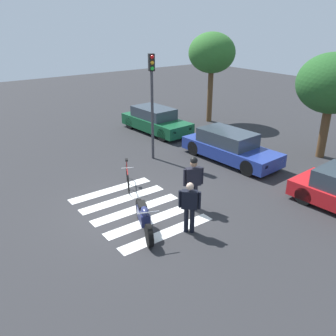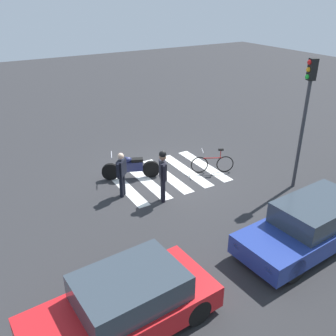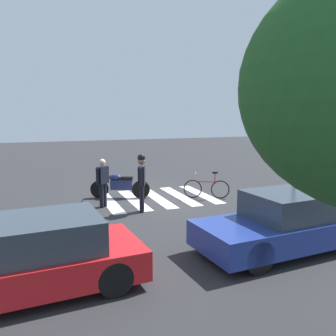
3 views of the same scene
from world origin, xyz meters
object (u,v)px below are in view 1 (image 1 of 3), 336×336
at_px(leaning_bicycle, 128,177).
at_px(officer_by_motorcycle, 193,179).
at_px(traffic_light_pole, 152,91).
at_px(officer_on_foot, 190,205).
at_px(car_blue_hatchback, 230,147).
at_px(police_motorcycle, 144,217).
at_px(car_green_compact, 156,121).

relative_size(leaning_bicycle, officer_by_motorcycle, 0.82).
distance_m(officer_by_motorcycle, traffic_light_pole, 5.30).
height_order(officer_on_foot, car_blue_hatchback, officer_on_foot).
distance_m(police_motorcycle, officer_on_foot, 1.43).
distance_m(leaning_bicycle, officer_by_motorcycle, 3.01).
bearing_deg(officer_on_foot, traffic_light_pole, 155.75).
distance_m(officer_on_foot, car_blue_hatchback, 6.28).
xyz_separation_m(car_green_compact, car_blue_hatchback, (5.57, 0.20, -0.01)).
xyz_separation_m(police_motorcycle, traffic_light_pole, (-4.88, 3.64, 2.61)).
bearing_deg(officer_by_motorcycle, leaning_bicycle, -162.12).
height_order(leaning_bicycle, officer_on_foot, officer_on_foot).
height_order(officer_by_motorcycle, car_blue_hatchback, officer_by_motorcycle).
bearing_deg(car_green_compact, leaning_bicycle, -43.12).
bearing_deg(leaning_bicycle, police_motorcycle, -21.68).
bearing_deg(officer_on_foot, officer_by_motorcycle, 135.72).
xyz_separation_m(police_motorcycle, leaning_bicycle, (-2.99, 1.19, -0.09)).
relative_size(officer_by_motorcycle, traffic_light_pole, 0.41).
bearing_deg(leaning_bicycle, car_green_compact, 136.88).
bearing_deg(police_motorcycle, leaning_bicycle, 158.32).
bearing_deg(police_motorcycle, car_green_compact, 143.49).
xyz_separation_m(officer_on_foot, car_green_compact, (-9.06, 5.02, -0.27)).
xyz_separation_m(car_green_compact, traffic_light_pole, (3.34, -2.44, 2.42)).
xyz_separation_m(leaning_bicycle, car_green_compact, (-5.22, 4.89, 0.28)).
xyz_separation_m(leaning_bicycle, traffic_light_pole, (-1.89, 2.45, 2.70)).
bearing_deg(officer_on_foot, car_blue_hatchback, 123.77).
bearing_deg(leaning_bicycle, officer_by_motorcycle, 17.88).
bearing_deg(police_motorcycle, traffic_light_pole, 143.26).
distance_m(car_green_compact, traffic_light_pole, 4.79).
xyz_separation_m(leaning_bicycle, car_blue_hatchback, (0.35, 5.09, 0.26)).
height_order(police_motorcycle, leaning_bicycle, police_motorcycle).
xyz_separation_m(officer_by_motorcycle, traffic_light_pole, (-4.67, 1.55, 1.98)).
xyz_separation_m(officer_by_motorcycle, car_blue_hatchback, (-2.44, 4.19, -0.46)).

